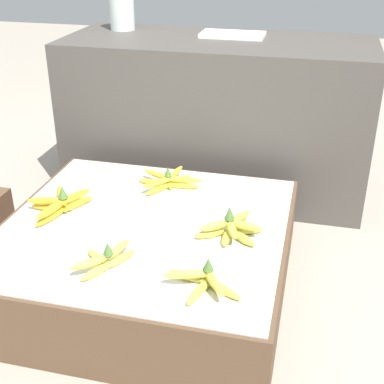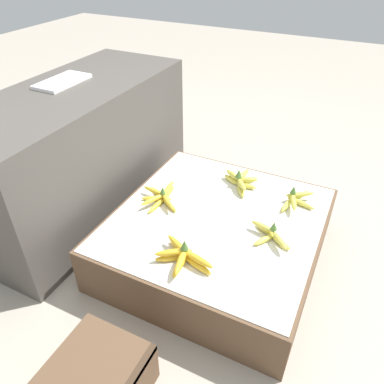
{
  "view_description": "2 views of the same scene",
  "coord_description": "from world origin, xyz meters",
  "px_view_note": "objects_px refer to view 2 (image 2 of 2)",
  "views": [
    {
      "loc": [
        0.54,
        -1.53,
        1.21
      ],
      "look_at": [
        0.15,
        0.1,
        0.35
      ],
      "focal_mm": 50.0,
      "sensor_mm": 36.0,
      "label": 1
    },
    {
      "loc": [
        -1.31,
        -0.51,
        1.41
      ],
      "look_at": [
        -0.05,
        0.12,
        0.4
      ],
      "focal_mm": 35.0,
      "sensor_mm": 36.0,
      "label": 2
    }
  ],
  "objects_px": {
    "banana_bunch_middle_left": "(183,256)",
    "foam_tray_white": "(62,81)",
    "banana_bunch_front_midleft": "(271,235)",
    "banana_bunch_middle_midright": "(241,180)",
    "wooden_crate": "(99,379)",
    "banana_bunch_front_midright": "(296,199)",
    "banana_bunch_back_midleft": "(162,197)"
  },
  "relations": [
    {
      "from": "wooden_crate",
      "to": "banana_bunch_front_midright",
      "type": "height_order",
      "value": "banana_bunch_front_midright"
    },
    {
      "from": "wooden_crate",
      "to": "banana_bunch_front_midright",
      "type": "xyz_separation_m",
      "value": [
        1.11,
        -0.4,
        0.19
      ]
    },
    {
      "from": "banana_bunch_front_midleft",
      "to": "banana_bunch_middle_midright",
      "type": "distance_m",
      "value": 0.44
    },
    {
      "from": "banana_bunch_middle_midright",
      "to": "foam_tray_white",
      "type": "bearing_deg",
      "value": 100.67
    },
    {
      "from": "foam_tray_white",
      "to": "banana_bunch_front_midleft",
      "type": "bearing_deg",
      "value": -97.75
    },
    {
      "from": "banana_bunch_front_midleft",
      "to": "banana_bunch_back_midleft",
      "type": "xyz_separation_m",
      "value": [
        0.04,
        0.58,
        -0.0
      ]
    },
    {
      "from": "banana_bunch_front_midleft",
      "to": "banana_bunch_middle_midright",
      "type": "relative_size",
      "value": 0.94
    },
    {
      "from": "banana_bunch_front_midright",
      "to": "foam_tray_white",
      "type": "bearing_deg",
      "value": 96.72
    },
    {
      "from": "banana_bunch_front_midright",
      "to": "banana_bunch_middle_midright",
      "type": "xyz_separation_m",
      "value": [
        0.03,
        0.31,
        0.0
      ]
    },
    {
      "from": "wooden_crate",
      "to": "banana_bunch_middle_midright",
      "type": "xyz_separation_m",
      "value": [
        1.15,
        -0.1,
        0.19
      ]
    },
    {
      "from": "banana_bunch_middle_left",
      "to": "banana_bunch_middle_midright",
      "type": "height_order",
      "value": "same"
    },
    {
      "from": "banana_bunch_front_midleft",
      "to": "banana_bunch_middle_left",
      "type": "xyz_separation_m",
      "value": [
        -0.29,
        0.29,
        0.0
      ]
    },
    {
      "from": "banana_bunch_middle_midright",
      "to": "foam_tray_white",
      "type": "relative_size",
      "value": 0.77
    },
    {
      "from": "foam_tray_white",
      "to": "banana_bunch_back_midleft",
      "type": "bearing_deg",
      "value": -101.37
    },
    {
      "from": "banana_bunch_middle_left",
      "to": "foam_tray_white",
      "type": "bearing_deg",
      "value": 63.98
    },
    {
      "from": "banana_bunch_front_midright",
      "to": "foam_tray_white",
      "type": "xyz_separation_m",
      "value": [
        -0.15,
        1.27,
        0.45
      ]
    },
    {
      "from": "banana_bunch_middle_midright",
      "to": "banana_bunch_back_midleft",
      "type": "xyz_separation_m",
      "value": [
        -0.31,
        0.31,
        -0.01
      ]
    },
    {
      "from": "banana_bunch_back_midleft",
      "to": "wooden_crate",
      "type": "bearing_deg",
      "value": -165.41
    },
    {
      "from": "banana_bunch_front_midright",
      "to": "banana_bunch_middle_midright",
      "type": "height_order",
      "value": "banana_bunch_middle_midright"
    },
    {
      "from": "banana_bunch_middle_left",
      "to": "banana_bunch_front_midright",
      "type": "bearing_deg",
      "value": -28.13
    },
    {
      "from": "banana_bunch_back_midleft",
      "to": "foam_tray_white",
      "type": "xyz_separation_m",
      "value": [
        0.13,
        0.65,
        0.46
      ]
    },
    {
      "from": "banana_bunch_front_midright",
      "to": "banana_bunch_middle_left",
      "type": "relative_size",
      "value": 0.93
    },
    {
      "from": "banana_bunch_middle_midright",
      "to": "banana_bunch_front_midleft",
      "type": "bearing_deg",
      "value": -142.49
    },
    {
      "from": "banana_bunch_front_midleft",
      "to": "foam_tray_white",
      "type": "xyz_separation_m",
      "value": [
        0.17,
        1.23,
        0.45
      ]
    },
    {
      "from": "banana_bunch_back_midleft",
      "to": "foam_tray_white",
      "type": "bearing_deg",
      "value": 78.63
    },
    {
      "from": "wooden_crate",
      "to": "banana_bunch_middle_midright",
      "type": "height_order",
      "value": "banana_bunch_middle_midright"
    },
    {
      "from": "banana_bunch_front_midleft",
      "to": "banana_bunch_middle_midright",
      "type": "bearing_deg",
      "value": 37.51
    },
    {
      "from": "wooden_crate",
      "to": "banana_bunch_back_midleft",
      "type": "height_order",
      "value": "banana_bunch_back_midleft"
    },
    {
      "from": "banana_bunch_back_midleft",
      "to": "banana_bunch_middle_left",
      "type": "bearing_deg",
      "value": -138.49
    },
    {
      "from": "banana_bunch_middle_left",
      "to": "banana_bunch_back_midleft",
      "type": "bearing_deg",
      "value": 41.51
    },
    {
      "from": "wooden_crate",
      "to": "banana_bunch_back_midleft",
      "type": "bearing_deg",
      "value": 14.59
    },
    {
      "from": "banana_bunch_back_midleft",
      "to": "banana_bunch_front_midright",
      "type": "bearing_deg",
      "value": -65.56
    }
  ]
}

